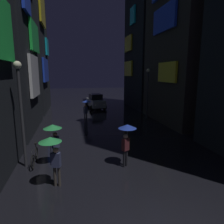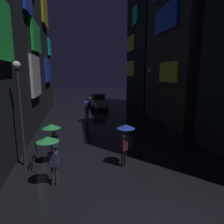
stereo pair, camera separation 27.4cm
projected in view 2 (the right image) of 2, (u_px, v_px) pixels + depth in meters
name	position (u px, v px, depth m)	size (l,w,h in m)	color
building_left_mid	(3.00, 26.00, 14.81)	(4.25, 7.55, 16.10)	black
building_left_far	(29.00, 31.00, 23.38)	(4.25, 7.88, 18.83)	black
building_right_mid	(186.00, 12.00, 17.58)	(4.25, 8.40, 19.79)	#2D2826
building_right_far	(150.00, 33.00, 26.00)	(4.25, 7.79, 19.61)	black
pedestrian_near_crossing_blue	(88.00, 105.00, 18.92)	(0.90, 0.90, 2.12)	#2D2D38
pedestrian_midstreet_centre_green	(50.00, 147.00, 7.96)	(0.90, 0.90, 2.12)	#38332D
pedestrian_far_right_blue	(125.00, 134.00, 9.76)	(0.90, 0.90, 2.12)	black
pedestrian_foreground_right_green	(52.00, 133.00, 9.94)	(0.90, 0.90, 2.12)	#2D2D38
bicycle_parked_at_storefront	(34.00, 156.00, 10.25)	(0.12, 1.82, 0.96)	black
car_distant	(98.00, 101.00, 26.47)	(2.58, 4.30, 1.92)	#99999E
streetlamp_right_far	(149.00, 87.00, 20.09)	(0.36, 0.36, 5.05)	#2D2D33
streetlamp_left_near	(20.00, 102.00, 9.46)	(0.36, 0.36, 5.13)	#2D2D33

